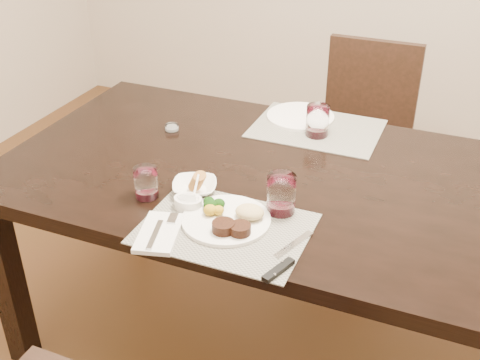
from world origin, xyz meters
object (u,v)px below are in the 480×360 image
at_px(far_plate, 300,116).
at_px(chair_far, 363,131).
at_px(wine_glass_near, 281,196).
at_px(cracker_bowl, 195,187).
at_px(steak_knife, 282,263).
at_px(dinner_plate, 230,219).

bearing_deg(far_plate, chair_far, 73.03).
bearing_deg(wine_glass_near, cracker_bowl, -180.00).
height_order(cracker_bowl, far_plate, cracker_bowl).
height_order(steak_knife, wine_glass_near, wine_glass_near).
xyz_separation_m(dinner_plate, cracker_bowl, (-0.16, 0.11, 0.00)).
distance_m(steak_knife, cracker_bowl, 0.43).
xyz_separation_m(cracker_bowl, wine_glass_near, (0.28, 0.00, 0.03)).
height_order(chair_far, steak_knife, chair_far).
bearing_deg(steak_knife, chair_far, 112.70).
xyz_separation_m(dinner_plate, wine_glass_near, (0.11, 0.11, 0.04)).
relative_size(dinner_plate, wine_glass_near, 2.19).
bearing_deg(dinner_plate, chair_far, 95.77).
height_order(chair_far, wine_glass_near, chair_far).
height_order(dinner_plate, wine_glass_near, wine_glass_near).
relative_size(steak_knife, cracker_bowl, 1.46).
height_order(dinner_plate, far_plate, dinner_plate).
xyz_separation_m(steak_knife, cracker_bowl, (-0.36, 0.23, 0.01)).
height_order(chair_far, far_plate, chair_far).
bearing_deg(cracker_bowl, wine_glass_near, 0.00).
bearing_deg(wine_glass_near, chair_far, 89.50).
xyz_separation_m(steak_knife, wine_glass_near, (-0.09, 0.23, 0.05)).
distance_m(chair_far, dinner_plate, 1.29).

